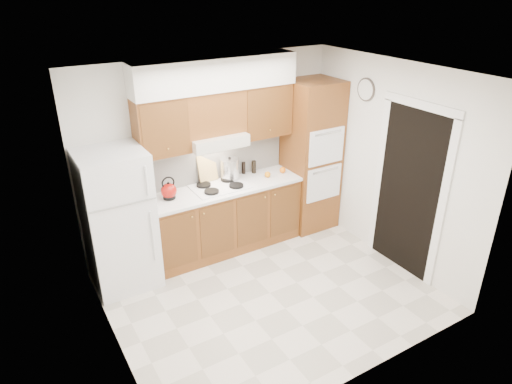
# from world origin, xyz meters

# --- Properties ---
(floor) EXTENTS (3.60, 3.60, 0.00)m
(floor) POSITION_xyz_m (0.00, 0.00, 0.00)
(floor) COLOR beige
(floor) RESTS_ON ground
(ceiling) EXTENTS (3.60, 3.60, 0.00)m
(ceiling) POSITION_xyz_m (0.00, 0.00, 2.60)
(ceiling) COLOR white
(ceiling) RESTS_ON wall_back
(wall_back) EXTENTS (3.60, 0.02, 2.60)m
(wall_back) POSITION_xyz_m (0.00, 1.50, 1.30)
(wall_back) COLOR white
(wall_back) RESTS_ON floor
(wall_left) EXTENTS (0.02, 3.00, 2.60)m
(wall_left) POSITION_xyz_m (-1.80, 0.00, 1.30)
(wall_left) COLOR white
(wall_left) RESTS_ON floor
(wall_right) EXTENTS (0.02, 3.00, 2.60)m
(wall_right) POSITION_xyz_m (1.80, 0.00, 1.30)
(wall_right) COLOR white
(wall_right) RESTS_ON floor
(fridge) EXTENTS (0.75, 0.72, 1.72)m
(fridge) POSITION_xyz_m (-1.41, 1.14, 0.86)
(fridge) COLOR white
(fridge) RESTS_ON floor
(base_cabinets) EXTENTS (2.11, 0.60, 0.90)m
(base_cabinets) POSITION_xyz_m (0.02, 1.20, 0.45)
(base_cabinets) COLOR brown
(base_cabinets) RESTS_ON floor
(countertop) EXTENTS (2.13, 0.62, 0.04)m
(countertop) POSITION_xyz_m (0.03, 1.19, 0.92)
(countertop) COLOR white
(countertop) RESTS_ON base_cabinets
(backsplash) EXTENTS (2.11, 0.03, 0.56)m
(backsplash) POSITION_xyz_m (0.02, 1.49, 1.22)
(backsplash) COLOR white
(backsplash) RESTS_ON countertop
(oven_cabinet) EXTENTS (0.70, 0.65, 2.20)m
(oven_cabinet) POSITION_xyz_m (1.44, 1.18, 1.10)
(oven_cabinet) COLOR brown
(oven_cabinet) RESTS_ON floor
(upper_cab_left) EXTENTS (0.63, 0.33, 0.70)m
(upper_cab_left) POSITION_xyz_m (-0.71, 1.33, 1.85)
(upper_cab_left) COLOR brown
(upper_cab_left) RESTS_ON wall_back
(upper_cab_right) EXTENTS (0.73, 0.33, 0.70)m
(upper_cab_right) POSITION_xyz_m (0.72, 1.33, 1.85)
(upper_cab_right) COLOR brown
(upper_cab_right) RESTS_ON wall_back
(range_hood) EXTENTS (0.75, 0.45, 0.15)m
(range_hood) POSITION_xyz_m (-0.02, 1.27, 1.57)
(range_hood) COLOR silver
(range_hood) RESTS_ON wall_back
(upper_cab_over_hood) EXTENTS (0.75, 0.33, 0.55)m
(upper_cab_over_hood) POSITION_xyz_m (-0.02, 1.33, 1.92)
(upper_cab_over_hood) COLOR brown
(upper_cab_over_hood) RESTS_ON range_hood
(soffit) EXTENTS (2.13, 0.36, 0.40)m
(soffit) POSITION_xyz_m (0.03, 1.32, 2.40)
(soffit) COLOR silver
(soffit) RESTS_ON wall_back
(cooktop) EXTENTS (0.74, 0.50, 0.01)m
(cooktop) POSITION_xyz_m (-0.02, 1.21, 0.95)
(cooktop) COLOR white
(cooktop) RESTS_ON countertop
(doorway) EXTENTS (0.02, 0.90, 2.10)m
(doorway) POSITION_xyz_m (1.79, -0.35, 1.05)
(doorway) COLOR black
(doorway) RESTS_ON floor
(wall_clock) EXTENTS (0.02, 0.30, 0.30)m
(wall_clock) POSITION_xyz_m (1.79, 0.55, 2.15)
(wall_clock) COLOR #3F3833
(wall_clock) RESTS_ON wall_right
(kettle) EXTENTS (0.24, 0.24, 0.20)m
(kettle) POSITION_xyz_m (-0.73, 1.22, 1.05)
(kettle) COLOR #9C100B
(kettle) RESTS_ON countertop
(cutting_board) EXTENTS (0.29, 0.13, 0.37)m
(cutting_board) POSITION_xyz_m (-0.09, 1.45, 1.14)
(cutting_board) COLOR tan
(cutting_board) RESTS_ON countertop
(stock_pot) EXTENTS (0.32, 0.32, 0.26)m
(stock_pot) POSITION_xyz_m (0.21, 1.37, 1.10)
(stock_pot) COLOR silver
(stock_pot) RESTS_ON cooktop
(condiment_a) EXTENTS (0.06, 0.06, 0.20)m
(condiment_a) POSITION_xyz_m (0.34, 1.41, 1.04)
(condiment_a) COLOR black
(condiment_a) RESTS_ON countertop
(condiment_b) EXTENTS (0.06, 0.06, 0.17)m
(condiment_b) POSITION_xyz_m (0.47, 1.45, 1.03)
(condiment_b) COLOR black
(condiment_b) RESTS_ON countertop
(condiment_c) EXTENTS (0.07, 0.07, 0.18)m
(condiment_c) POSITION_xyz_m (0.61, 1.40, 1.03)
(condiment_c) COLOR black
(condiment_c) RESTS_ON countertop
(orange_near) EXTENTS (0.11, 0.11, 0.09)m
(orange_near) POSITION_xyz_m (0.96, 1.18, 0.98)
(orange_near) COLOR #EA550C
(orange_near) RESTS_ON countertop
(orange_far) EXTENTS (0.10, 0.10, 0.08)m
(orange_far) POSITION_xyz_m (0.69, 1.16, 0.98)
(orange_far) COLOR orange
(orange_far) RESTS_ON countertop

